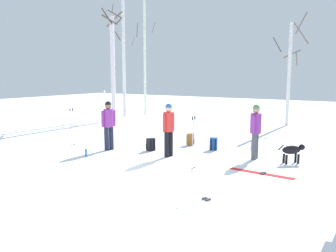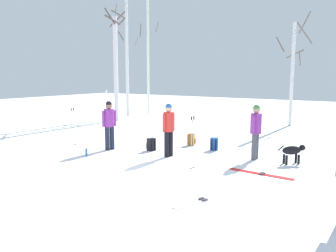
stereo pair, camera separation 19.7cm
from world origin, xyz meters
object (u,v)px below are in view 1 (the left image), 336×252
at_px(backpack_0, 191,139).
at_px(birch_tree_1, 144,54).
at_px(person_2, 169,126).
at_px(backpack_1, 151,145).
at_px(backpack_2, 214,144).
at_px(birch_tree_2, 113,66).
at_px(birch_tree_0, 123,55).
at_px(ski_poles_0, 72,126).
at_px(dog, 293,150).
at_px(ski_pair_lying_0, 208,199).
at_px(water_bottle_0, 86,153).
at_px(person_0, 256,128).
at_px(ski_pair_lying_1, 261,173).
at_px(birch_tree_3, 290,71).
at_px(ski_pair_planted_0, 105,113).
at_px(ski_poles_1, 193,142).
at_px(person_1, 109,122).

relative_size(backpack_0, birch_tree_1, 0.06).
bearing_deg(person_2, backpack_1, 158.14).
height_order(backpack_2, birch_tree_2, birch_tree_2).
height_order(birch_tree_0, birch_tree_2, birch_tree_0).
height_order(ski_poles_0, backpack_1, ski_poles_0).
height_order(dog, ski_poles_0, ski_poles_0).
height_order(ski_pair_lying_0, water_bottle_0, water_bottle_0).
bearing_deg(person_0, ski_poles_0, -164.03).
distance_m(ski_pair_lying_1, backpack_2, 3.12).
distance_m(dog, birch_tree_3, 8.61).
xyz_separation_m(person_0, ski_pair_planted_0, (-6.95, 0.75, -0.01)).
relative_size(ski_pair_lying_0, water_bottle_0, 6.43).
xyz_separation_m(ski_pair_lying_1, birch_tree_0, (-11.42, 8.11, 3.79)).
xyz_separation_m(backpack_2, water_bottle_0, (-3.05, -3.12, -0.09)).
bearing_deg(backpack_1, birch_tree_3, 74.61).
bearing_deg(backpack_2, backpack_1, -144.50).
height_order(ski_poles_1, backpack_1, ski_poles_1).
xyz_separation_m(person_2, birch_tree_2, (-7.40, 5.79, 2.10)).
xyz_separation_m(water_bottle_0, birch_tree_0, (-6.02, 9.20, 3.68)).
bearing_deg(dog, ski_pair_planted_0, 175.29).
height_order(person_0, ski_poles_0, person_0).
relative_size(person_2, birch_tree_0, 0.24).
bearing_deg(ski_poles_1, person_0, 66.32).
bearing_deg(ski_poles_0, backpack_0, 36.80).
bearing_deg(ski_poles_0, ski_pair_lying_1, 2.17).
bearing_deg(ski_pair_planted_0, ski_pair_lying_0, -33.38).
relative_size(ski_pair_lying_1, backpack_0, 4.06).
bearing_deg(birch_tree_1, ski_pair_lying_1, -41.40).
distance_m(person_1, ski_poles_1, 3.86).
bearing_deg(birch_tree_2, birch_tree_0, 113.73).
xyz_separation_m(person_1, ski_pair_lying_1, (5.46, -0.07, -0.97)).
height_order(birch_tree_1, birch_tree_3, birch_tree_1).
xyz_separation_m(person_1, birch_tree_3, (3.74, 9.51, 1.84)).
bearing_deg(ski_pair_planted_0, backpack_1, -23.52).
xyz_separation_m(backpack_1, birch_tree_0, (-7.27, 7.36, 3.58)).
bearing_deg(ski_poles_1, dog, 47.69).
height_order(ski_pair_lying_0, ski_pair_lying_1, same).
distance_m(ski_pair_planted_0, birch_tree_0, 7.50).
bearing_deg(birch_tree_0, person_1, -53.44).
bearing_deg(dog, ski_poles_1, -132.31).
relative_size(person_2, ski_pair_lying_1, 0.96).
height_order(ski_poles_1, backpack_0, ski_poles_1).
bearing_deg(dog, backpack_0, 169.19).
bearing_deg(birch_tree_2, ski_pair_planted_0, -53.12).
bearing_deg(ski_pair_planted_0, birch_tree_0, 122.84).
bearing_deg(ski_pair_planted_0, ski_pair_lying_1, -16.52).
distance_m(dog, backpack_1, 4.66).
height_order(dog, ski_pair_lying_0, dog).
bearing_deg(birch_tree_3, ski_poles_0, -117.92).
distance_m(person_0, backpack_1, 3.62).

